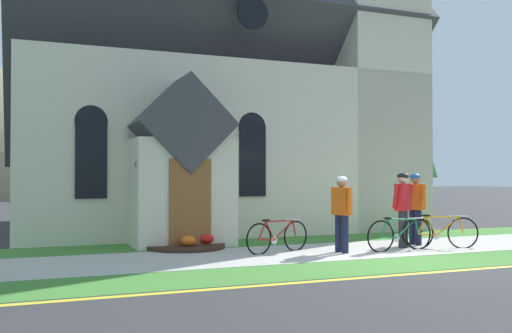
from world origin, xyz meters
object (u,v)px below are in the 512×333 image
bicycle_red (440,232)px  cyclist_in_red_jersey (415,202)px  bicycle_green (400,234)px  cyclist_in_blue_jersey (403,203)px  cyclist_in_orange_jersey (342,208)px  roadside_conifer (389,101)px  church_sign (183,190)px  bicycle_white (277,236)px

bicycle_red → cyclist_in_red_jersey: size_ratio=0.99×
bicycle_green → cyclist_in_red_jersey: (1.02, 0.76, 0.67)m
cyclist_in_blue_jersey → cyclist_in_red_jersey: 0.71m
cyclist_in_orange_jersey → roadside_conifer: bearing=48.9°
church_sign → bicycle_red: (5.54, -2.49, -0.98)m
roadside_conifer → church_sign: bearing=-151.6°
church_sign → cyclist_in_orange_jersey: church_sign is taller
cyclist_in_blue_jersey → cyclist_in_orange_jersey: cyclist_in_blue_jersey is taller
cyclist_in_red_jersey → bicycle_green: bearing=-143.2°
bicycle_white → bicycle_green: (2.69, -0.76, 0.01)m
bicycle_red → cyclist_in_red_jersey: (-0.12, 0.77, 0.66)m
bicycle_white → roadside_conifer: 11.22m
bicycle_green → cyclist_in_orange_jersey: 1.55m
church_sign → cyclist_in_red_jersey: 5.70m
bicycle_green → bicycle_red: bearing=-0.1°
cyclist_in_orange_jersey → cyclist_in_red_jersey: bearing=13.8°
cyclist_in_blue_jersey → bicycle_white: bearing=173.5°
bicycle_white → cyclist_in_red_jersey: bearing=0.0°
bicycle_white → cyclist_in_blue_jersey: bearing=-6.5°
cyclist_in_blue_jersey → roadside_conifer: bearing=56.9°
church_sign → bicycle_white: size_ratio=1.33×
church_sign → cyclist_in_red_jersey: (5.42, -1.72, -0.32)m
bicycle_green → cyclist_in_orange_jersey: bearing=173.2°
cyclist_in_red_jersey → cyclist_in_orange_jersey: cyclist_in_red_jersey is taller
church_sign → roadside_conifer: roadside_conifer is taller
church_sign → bicycle_white: church_sign is taller
bicycle_green → cyclist_in_red_jersey: size_ratio=1.02×
cyclist_in_blue_jersey → cyclist_in_red_jersey: (0.62, 0.35, -0.01)m
cyclist_in_blue_jersey → roadside_conifer: 9.31m
bicycle_white → bicycle_green: bearing=-15.8°
bicycle_red → cyclist_in_blue_jersey: (-0.74, 0.41, 0.67)m
cyclist_in_red_jersey → roadside_conifer: roadside_conifer is taller
cyclist_in_red_jersey → bicycle_white: bearing=-180.0°
bicycle_red → bicycle_green: bicycle_red is taller
bicycle_red → bicycle_green: bearing=179.9°
bicycle_green → roadside_conifer: roadside_conifer is taller
church_sign → bicycle_red: 6.15m
cyclist_in_red_jersey → cyclist_in_orange_jersey: size_ratio=1.04×
cyclist_in_red_jersey → roadside_conifer: bearing=59.3°
cyclist_in_orange_jersey → bicycle_white: bearing=155.2°
church_sign → bicycle_red: bearing=-24.2°
church_sign → bicycle_green: 5.15m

